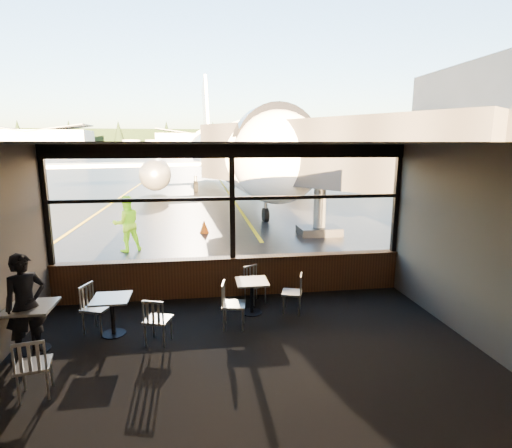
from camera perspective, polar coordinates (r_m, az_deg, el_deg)
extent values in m
plane|color=black|center=(128.95, -8.09, 9.49)|extent=(520.00, 520.00, 0.00)
cube|color=black|center=(6.88, -0.93, -19.05)|extent=(8.00, 6.00, 0.01)
cube|color=#38332D|center=(5.95, -1.04, 11.42)|extent=(8.00, 6.00, 0.04)
cube|color=#4D453D|center=(7.77, 29.77, -3.15)|extent=(0.04, 6.00, 3.50)
cube|color=#4D453D|center=(3.46, 5.76, -18.79)|extent=(8.00, 0.04, 3.50)
cube|color=#4C2A17|center=(9.43, -3.31, -7.56)|extent=(8.00, 0.28, 0.90)
cube|color=black|center=(8.93, -3.52, 10.35)|extent=(8.00, 0.18, 0.30)
cube|color=black|center=(9.54, -27.81, 2.20)|extent=(0.12, 0.12, 2.60)
cube|color=black|center=(9.02, -3.43, 3.03)|extent=(0.12, 0.12, 2.60)
cube|color=black|center=(10.15, 19.42, 3.31)|extent=(0.12, 0.12, 2.60)
cube|color=black|center=(9.01, -3.44, 3.65)|extent=(8.00, 0.10, 0.08)
imported|color=black|center=(7.74, -30.02, -10.00)|extent=(0.76, 0.72, 1.75)
imported|color=#BFF219|center=(13.88, -17.99, 0.04)|extent=(1.11, 1.00, 1.86)
cone|color=#FB6807|center=(16.18, -7.41, -0.36)|extent=(0.39, 0.39, 0.54)
cylinder|color=silver|center=(193.13, -17.33, 10.51)|extent=(8.00, 8.00, 6.00)
cylinder|color=silver|center=(191.87, -14.33, 10.67)|extent=(8.00, 8.00, 6.00)
cylinder|color=silver|center=(191.12, -11.29, 10.79)|extent=(8.00, 8.00, 6.00)
cube|color=black|center=(218.92, -8.29, 11.69)|extent=(360.00, 3.00, 12.00)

